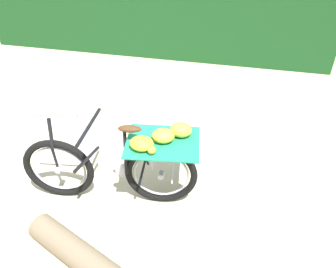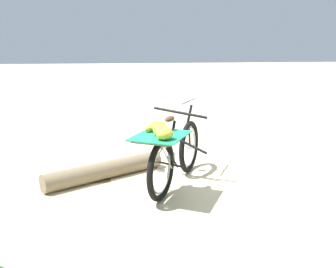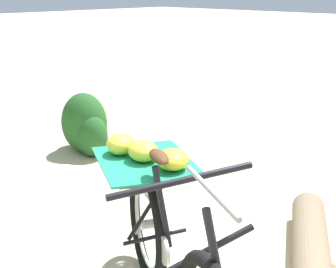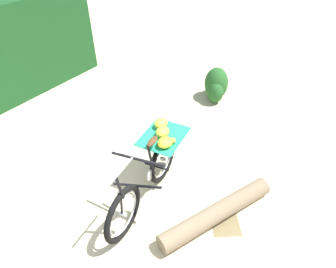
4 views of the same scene
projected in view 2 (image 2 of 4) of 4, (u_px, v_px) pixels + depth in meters
ground_plane at (187, 180)px, 4.95m from camera, size 60.00×60.00×0.00m
bicycle at (173, 151)px, 4.59m from camera, size 1.70×1.12×1.03m
fallen_log at (105, 170)px, 4.97m from camera, size 1.07×1.60×0.24m
leaf_litter_patch at (98, 177)px, 5.04m from camera, size 0.44×0.36×0.01m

